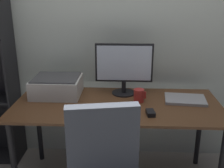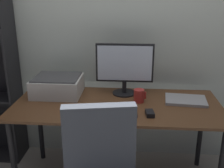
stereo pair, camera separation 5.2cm
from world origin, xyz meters
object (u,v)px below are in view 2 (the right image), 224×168
at_px(keyboard, 117,113).
at_px(laptop, 186,100).
at_px(monitor, 125,66).
at_px(coffee_mug, 139,96).
at_px(mouse, 150,113).
at_px(desk, 117,113).
at_px(printer, 58,85).

relative_size(keyboard, laptop, 0.91).
xyz_separation_m(monitor, coffee_mug, (0.12, -0.17, -0.19)).
xyz_separation_m(keyboard, mouse, (0.23, 0.00, 0.01)).
distance_m(desk, coffee_mug, 0.22).
xyz_separation_m(monitor, printer, (-0.57, -0.06, -0.17)).
distance_m(monitor, laptop, 0.57).
bearing_deg(desk, printer, 162.28).
xyz_separation_m(monitor, keyboard, (-0.04, -0.42, -0.24)).
relative_size(keyboard, printer, 0.72).
distance_m(desk, printer, 0.57).
bearing_deg(monitor, desk, -102.45).
height_order(monitor, keyboard, monitor).
height_order(monitor, coffee_mug, monitor).
bearing_deg(mouse, laptop, 36.17).
bearing_deg(laptop, monitor, 170.54).
bearing_deg(mouse, desk, 134.23).
bearing_deg(laptop, keyboard, -146.28).
xyz_separation_m(keyboard, coffee_mug, (0.16, 0.25, 0.04)).
distance_m(monitor, keyboard, 0.48).
distance_m(desk, keyboard, 0.22).
bearing_deg(keyboard, coffee_mug, 54.05).
distance_m(mouse, laptop, 0.42).
bearing_deg(mouse, coffee_mug, 99.53).
xyz_separation_m(desk, keyboard, (0.01, -0.20, 0.09)).
bearing_deg(desk, laptop, 9.13).
height_order(mouse, laptop, mouse).
relative_size(coffee_mug, laptop, 0.33).
bearing_deg(keyboard, laptop, 25.29).
relative_size(desk, mouse, 16.95).
relative_size(desk, monitor, 3.38).
bearing_deg(keyboard, monitor, 82.05).
xyz_separation_m(desk, printer, (-0.52, 0.16, 0.16)).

